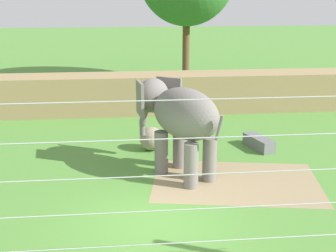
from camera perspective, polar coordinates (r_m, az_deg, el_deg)
ground_plane at (r=11.46m, az=-1.76°, el=-12.11°), size 120.00×120.00×0.00m
dirt_patch at (r=13.73m, az=8.72°, el=-7.10°), size 5.47×4.01×0.01m
embankment_wall at (r=21.01m, az=-3.76°, el=4.22°), size 36.00×1.80×1.80m
elephant at (r=13.54m, az=1.42°, el=1.32°), size 2.87×3.47×2.87m
enrichment_ball at (r=16.05m, az=-2.15°, el=-1.63°), size 0.86×0.86×0.86m
cable_fence at (r=7.61m, az=-0.19°, el=-10.43°), size 11.50×0.19×4.11m
feed_trough at (r=16.58m, az=11.60°, el=-2.12°), size 0.91×1.49×0.44m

